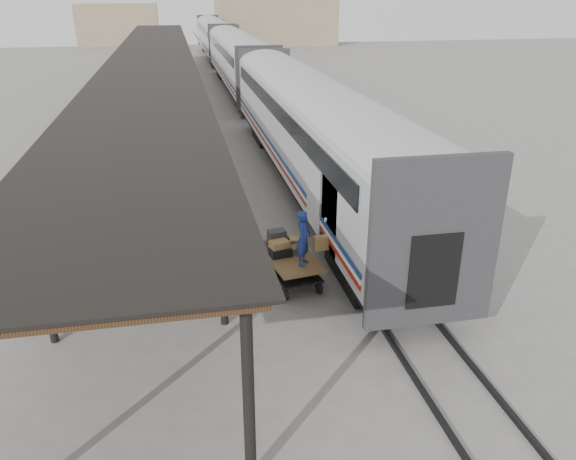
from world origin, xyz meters
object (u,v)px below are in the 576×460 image
(porter, at_px, (304,238))
(pedestrian, at_px, (166,132))
(baggage_cart, at_px, (290,261))
(luggage_tug, at_px, (162,121))

(porter, height_order, pedestrian, porter)
(baggage_cart, bearing_deg, pedestrian, 92.52)
(baggage_cart, relative_size, pedestrian, 1.53)
(baggage_cart, xyz_separation_m, luggage_tug, (-3.77, 19.96, -0.01))
(luggage_tug, bearing_deg, baggage_cart, -80.37)
(porter, distance_m, pedestrian, 17.40)
(baggage_cart, bearing_deg, porter, -78.52)
(baggage_cart, distance_m, pedestrian, 16.69)
(porter, relative_size, pedestrian, 0.93)
(baggage_cart, xyz_separation_m, porter, (0.25, -0.65, 0.99))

